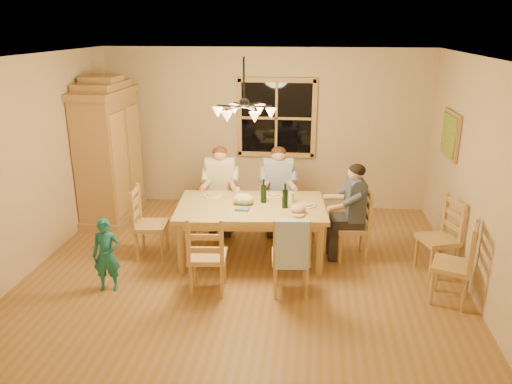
# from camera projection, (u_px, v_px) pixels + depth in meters

# --- Properties ---
(floor) EXTENTS (5.50, 5.50, 0.00)m
(floor) POSITION_uv_depth(u_px,v_px,m) (245.00, 268.00, 6.58)
(floor) COLOR olive
(floor) RESTS_ON ground
(ceiling) EXTENTS (5.50, 5.00, 0.02)m
(ceiling) POSITION_uv_depth(u_px,v_px,m) (244.00, 56.00, 5.72)
(ceiling) COLOR white
(ceiling) RESTS_ON wall_back
(wall_back) EXTENTS (5.50, 0.02, 2.70)m
(wall_back) POSITION_uv_depth(u_px,v_px,m) (265.00, 129.00, 8.50)
(wall_back) COLOR beige
(wall_back) RESTS_ON floor
(wall_left) EXTENTS (0.02, 5.00, 2.70)m
(wall_left) POSITION_uv_depth(u_px,v_px,m) (34.00, 163.00, 6.45)
(wall_left) COLOR beige
(wall_left) RESTS_ON floor
(wall_right) EXTENTS (0.02, 5.00, 2.70)m
(wall_right) POSITION_uv_depth(u_px,v_px,m) (477.00, 177.00, 5.85)
(wall_right) COLOR beige
(wall_right) RESTS_ON floor
(window) EXTENTS (1.30, 0.06, 1.30)m
(window) POSITION_uv_depth(u_px,v_px,m) (276.00, 118.00, 8.38)
(window) COLOR black
(window) RESTS_ON wall_back
(painting) EXTENTS (0.06, 0.78, 0.64)m
(painting) POSITION_uv_depth(u_px,v_px,m) (450.00, 135.00, 6.90)
(painting) COLOR #A57B47
(painting) RESTS_ON wall_right
(chandelier) EXTENTS (0.77, 0.68, 0.71)m
(chandelier) POSITION_uv_depth(u_px,v_px,m) (244.00, 111.00, 5.92)
(chandelier) COLOR black
(chandelier) RESTS_ON ceiling
(armoire) EXTENTS (0.66, 1.40, 2.30)m
(armoire) POSITION_uv_depth(u_px,v_px,m) (109.00, 155.00, 8.02)
(armoire) COLOR #A57B47
(armoire) RESTS_ON floor
(dining_table) EXTENTS (2.07, 1.39, 0.76)m
(dining_table) POSITION_uv_depth(u_px,v_px,m) (251.00, 212.00, 6.69)
(dining_table) COLOR #A68649
(dining_table) RESTS_ON floor
(chair_far_left) EXTENTS (0.48, 0.46, 0.99)m
(chair_far_left) POSITION_uv_depth(u_px,v_px,m) (221.00, 212.00, 7.69)
(chair_far_left) COLOR tan
(chair_far_left) RESTS_ON floor
(chair_far_right) EXTENTS (0.48, 0.46, 0.99)m
(chair_far_right) POSITION_uv_depth(u_px,v_px,m) (278.00, 212.00, 7.67)
(chair_far_right) COLOR tan
(chair_far_right) RESTS_ON floor
(chair_near_left) EXTENTS (0.48, 0.46, 0.99)m
(chair_near_left) POSITION_uv_depth(u_px,v_px,m) (208.00, 268.00, 5.93)
(chair_near_left) COLOR tan
(chair_near_left) RESTS_ON floor
(chair_near_right) EXTENTS (0.48, 0.46, 0.99)m
(chair_near_right) POSITION_uv_depth(u_px,v_px,m) (290.00, 268.00, 5.91)
(chair_near_right) COLOR tan
(chair_near_right) RESTS_ON floor
(chair_end_left) EXTENTS (0.46, 0.48, 0.99)m
(chair_end_left) POSITION_uv_depth(u_px,v_px,m) (152.00, 236.00, 6.83)
(chair_end_left) COLOR tan
(chair_end_left) RESTS_ON floor
(chair_end_right) EXTENTS (0.46, 0.48, 0.99)m
(chair_end_right) POSITION_uv_depth(u_px,v_px,m) (352.00, 237.00, 6.78)
(chair_end_right) COLOR tan
(chair_end_right) RESTS_ON floor
(adult_woman) EXTENTS (0.42, 0.45, 0.87)m
(adult_woman) POSITION_uv_depth(u_px,v_px,m) (220.00, 179.00, 7.52)
(adult_woman) COLOR beige
(adult_woman) RESTS_ON floor
(adult_plaid_man) EXTENTS (0.42, 0.45, 0.87)m
(adult_plaid_man) POSITION_uv_depth(u_px,v_px,m) (278.00, 179.00, 7.50)
(adult_plaid_man) COLOR #315088
(adult_plaid_man) RESTS_ON floor
(adult_slate_man) EXTENTS (0.45, 0.42, 0.87)m
(adult_slate_man) POSITION_uv_depth(u_px,v_px,m) (354.00, 200.00, 6.60)
(adult_slate_man) COLOR #3B465E
(adult_slate_man) RESTS_ON floor
(towel) EXTENTS (0.39, 0.14, 0.58)m
(towel) POSITION_uv_depth(u_px,v_px,m) (292.00, 245.00, 5.61)
(towel) COLOR #A4BEDE
(towel) RESTS_ON chair_near_right
(wine_bottle_a) EXTENTS (0.08, 0.08, 0.33)m
(wine_bottle_a) POSITION_uv_depth(u_px,v_px,m) (264.00, 191.00, 6.70)
(wine_bottle_a) COLOR black
(wine_bottle_a) RESTS_ON dining_table
(wine_bottle_b) EXTENTS (0.08, 0.08, 0.33)m
(wine_bottle_b) POSITION_uv_depth(u_px,v_px,m) (285.00, 196.00, 6.51)
(wine_bottle_b) COLOR black
(wine_bottle_b) RESTS_ON dining_table
(plate_woman) EXTENTS (0.26, 0.26, 0.02)m
(plate_woman) POSITION_uv_depth(u_px,v_px,m) (213.00, 195.00, 7.00)
(plate_woman) COLOR white
(plate_woman) RESTS_ON dining_table
(plate_plaid) EXTENTS (0.26, 0.26, 0.02)m
(plate_plaid) POSITION_uv_depth(u_px,v_px,m) (274.00, 196.00, 6.99)
(plate_plaid) COLOR white
(plate_plaid) RESTS_ON dining_table
(plate_slate) EXTENTS (0.26, 0.26, 0.02)m
(plate_slate) POSITION_uv_depth(u_px,v_px,m) (306.00, 205.00, 6.62)
(plate_slate) COLOR white
(plate_slate) RESTS_ON dining_table
(wine_glass_a) EXTENTS (0.06, 0.06, 0.14)m
(wine_glass_a) POSITION_uv_depth(u_px,v_px,m) (237.00, 193.00, 6.93)
(wine_glass_a) COLOR silver
(wine_glass_a) RESTS_ON dining_table
(wine_glass_b) EXTENTS (0.06, 0.06, 0.14)m
(wine_glass_b) POSITION_uv_depth(u_px,v_px,m) (291.00, 197.00, 6.73)
(wine_glass_b) COLOR silver
(wine_glass_b) RESTS_ON dining_table
(cap) EXTENTS (0.20, 0.20, 0.11)m
(cap) POSITION_uv_depth(u_px,v_px,m) (298.00, 209.00, 6.36)
(cap) COLOR tan
(cap) RESTS_ON dining_table
(napkin) EXTENTS (0.19, 0.16, 0.03)m
(napkin) POSITION_uv_depth(u_px,v_px,m) (242.00, 209.00, 6.48)
(napkin) COLOR slate
(napkin) RESTS_ON dining_table
(cloth_bundle) EXTENTS (0.28, 0.22, 0.15)m
(cloth_bundle) POSITION_uv_depth(u_px,v_px,m) (243.00, 199.00, 6.64)
(cloth_bundle) COLOR #BBAF87
(cloth_bundle) RESTS_ON dining_table
(child) EXTENTS (0.36, 0.26, 0.91)m
(child) POSITION_uv_depth(u_px,v_px,m) (107.00, 255.00, 5.91)
(child) COLOR #1B717B
(child) RESTS_ON floor
(chair_spare_front) EXTENTS (0.55, 0.56, 0.99)m
(chair_spare_front) POSITION_uv_depth(u_px,v_px,m) (451.00, 278.00, 5.70)
(chair_spare_front) COLOR tan
(chair_spare_front) RESTS_ON floor
(chair_spare_back) EXTENTS (0.54, 0.55, 0.99)m
(chair_spare_back) POSITION_uv_depth(u_px,v_px,m) (436.00, 250.00, 6.39)
(chair_spare_back) COLOR tan
(chair_spare_back) RESTS_ON floor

